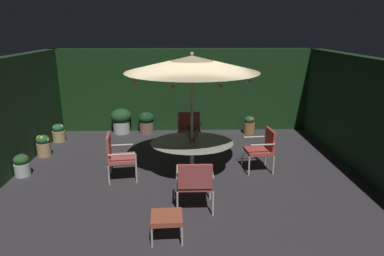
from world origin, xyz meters
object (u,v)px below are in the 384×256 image
(patio_chair_east, at_px, (117,154))
(potted_plant_back_left, at_px, (43,145))
(ottoman_footrest, at_px, (167,218))
(patio_dining_table, at_px, (192,147))
(potted_plant_left_far, at_px, (146,122))
(potted_plant_right_far, at_px, (249,125))
(patio_umbrella, at_px, (192,64))
(potted_plant_front_corner, at_px, (22,165))
(patio_chair_north, at_px, (263,147))
(patio_chair_southeast, at_px, (195,181))
(patio_chair_northeast, at_px, (189,128))
(potted_plant_left_near, at_px, (59,133))
(potted_plant_right_near, at_px, (192,123))
(potted_plant_back_right, at_px, (121,120))
(centerpiece_planter, at_px, (192,131))

(patio_chair_east, distance_m, potted_plant_back_left, 2.56)
(ottoman_footrest, bearing_deg, patio_dining_table, 79.29)
(ottoman_footrest, height_order, potted_plant_left_far, potted_plant_left_far)
(potted_plant_right_far, bearing_deg, patio_umbrella, -122.70)
(ottoman_footrest, distance_m, potted_plant_front_corner, 4.09)
(patio_chair_north, relative_size, patio_chair_southeast, 1.00)
(patio_dining_table, height_order, patio_chair_southeast, patio_chair_southeast)
(patio_chair_northeast, relative_size, potted_plant_back_left, 1.72)
(patio_chair_northeast, distance_m, patio_chair_east, 2.43)
(patio_chair_east, bearing_deg, ottoman_footrest, -62.82)
(patio_chair_east, height_order, potted_plant_front_corner, patio_chair_east)
(ottoman_footrest, relative_size, potted_plant_left_far, 0.77)
(potted_plant_left_near, relative_size, potted_plant_right_near, 0.75)
(potted_plant_left_near, bearing_deg, patio_chair_east, -50.12)
(potted_plant_left_near, xyz_separation_m, potted_plant_back_right, (1.67, 0.75, 0.17))
(potted_plant_left_near, distance_m, potted_plant_right_far, 5.64)
(potted_plant_back_right, bearing_deg, potted_plant_left_far, 1.43)
(patio_umbrella, bearing_deg, potted_plant_right_near, 88.05)
(potted_plant_left_near, bearing_deg, potted_plant_back_right, 24.12)
(centerpiece_planter, xyz_separation_m, potted_plant_left_near, (-3.77, 2.17, -0.69))
(potted_plant_right_far, bearing_deg, patio_chair_northeast, -145.80)
(centerpiece_planter, xyz_separation_m, potted_plant_right_near, (0.08, 2.66, -0.57))
(patio_chair_north, relative_size, patio_chair_east, 0.96)
(patio_dining_table, xyz_separation_m, potted_plant_back_left, (-3.74, 1.18, -0.33))
(patio_dining_table, height_order, patio_chair_east, patio_chair_east)
(potted_plant_left_near, height_order, potted_plant_back_right, potted_plant_back_right)
(patio_chair_north, distance_m, potted_plant_front_corner, 5.37)
(potted_plant_back_left, bearing_deg, patio_chair_southeast, -36.84)
(patio_chair_east, distance_m, potted_plant_right_near, 3.51)
(patio_chair_southeast, bearing_deg, patio_chair_north, 47.54)
(potted_plant_back_right, bearing_deg, potted_plant_right_far, -2.93)
(patio_chair_northeast, relative_size, potted_plant_right_far, 1.75)
(patio_chair_north, xyz_separation_m, potted_plant_right_far, (0.25, 2.75, -0.28))
(patio_chair_east, distance_m, potted_plant_left_near, 3.36)
(patio_umbrella, xyz_separation_m, potted_plant_back_right, (-2.09, 3.10, -2.02))
(patio_dining_table, relative_size, patio_chair_north, 1.90)
(patio_chair_northeast, distance_m, potted_plant_right_far, 2.29)
(patio_dining_table, relative_size, centerpiece_planter, 4.99)
(potted_plant_left_near, xyz_separation_m, potted_plant_back_left, (0.02, -1.16, 0.04))
(centerpiece_planter, xyz_separation_m, ottoman_footrest, (-0.48, -2.63, -0.59))
(centerpiece_planter, bearing_deg, patio_chair_southeast, -90.55)
(potted_plant_right_near, bearing_deg, patio_umbrella, -91.95)
(potted_plant_left_near, relative_size, potted_plant_back_left, 0.91)
(ottoman_footrest, xyz_separation_m, potted_plant_back_left, (-3.27, 3.64, -0.06))
(patio_chair_north, distance_m, ottoman_footrest, 3.33)
(potted_plant_back_left, distance_m, potted_plant_front_corner, 1.20)
(patio_chair_northeast, xyz_separation_m, potted_plant_right_near, (0.12, 1.22, -0.20))
(centerpiece_planter, bearing_deg, potted_plant_back_right, 125.77)
(potted_plant_left_far, bearing_deg, potted_plant_right_near, -11.25)
(patio_chair_east, relative_size, potted_plant_back_left, 1.77)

